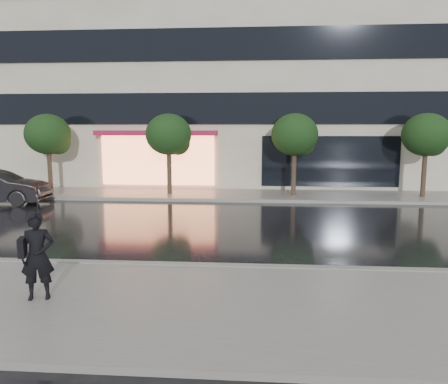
# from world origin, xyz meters

# --- Properties ---
(ground) EXTENTS (120.00, 120.00, 0.00)m
(ground) POSITION_xyz_m (0.00, 0.00, 0.00)
(ground) COLOR black
(ground) RESTS_ON ground
(sidewalk_near) EXTENTS (60.00, 4.50, 0.12)m
(sidewalk_near) POSITION_xyz_m (0.00, -3.25, 0.06)
(sidewalk_near) COLOR slate
(sidewalk_near) RESTS_ON ground
(sidewalk_far) EXTENTS (60.00, 3.50, 0.12)m
(sidewalk_far) POSITION_xyz_m (0.00, 10.25, 0.06)
(sidewalk_far) COLOR slate
(sidewalk_far) RESTS_ON ground
(curb_near) EXTENTS (60.00, 0.25, 0.14)m
(curb_near) POSITION_xyz_m (0.00, -1.00, 0.07)
(curb_near) COLOR gray
(curb_near) RESTS_ON ground
(curb_far) EXTENTS (60.00, 0.25, 0.14)m
(curb_far) POSITION_xyz_m (0.00, 8.50, 0.07)
(curb_far) COLOR gray
(curb_far) RESTS_ON ground
(office_building) EXTENTS (30.00, 12.76, 18.00)m
(office_building) POSITION_xyz_m (-0.00, 17.97, 9.00)
(office_building) COLOR beige
(office_building) RESTS_ON ground
(tree_far_west) EXTENTS (2.20, 2.20, 3.99)m
(tree_far_west) POSITION_xyz_m (-8.94, 10.03, 2.92)
(tree_far_west) COLOR #33261C
(tree_far_west) RESTS_ON ground
(tree_mid_west) EXTENTS (2.20, 2.20, 3.99)m
(tree_mid_west) POSITION_xyz_m (-2.94, 10.03, 2.92)
(tree_mid_west) COLOR #33261C
(tree_mid_west) RESTS_ON ground
(tree_mid_east) EXTENTS (2.20, 2.20, 3.99)m
(tree_mid_east) POSITION_xyz_m (3.06, 10.03, 2.92)
(tree_mid_east) COLOR #33261C
(tree_mid_east) RESTS_ON ground
(tree_far_east) EXTENTS (2.20, 2.20, 3.99)m
(tree_far_east) POSITION_xyz_m (9.06, 10.03, 2.92)
(tree_far_east) COLOR #33261C
(tree_far_east) RESTS_ON ground
(pedestrian_with_umbrella) EXTENTS (1.04, 1.05, 2.24)m
(pedestrian_with_umbrella) POSITION_xyz_m (-2.79, -3.25, 1.53)
(pedestrian_with_umbrella) COLOR black
(pedestrian_with_umbrella) RESTS_ON sidewalk_near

